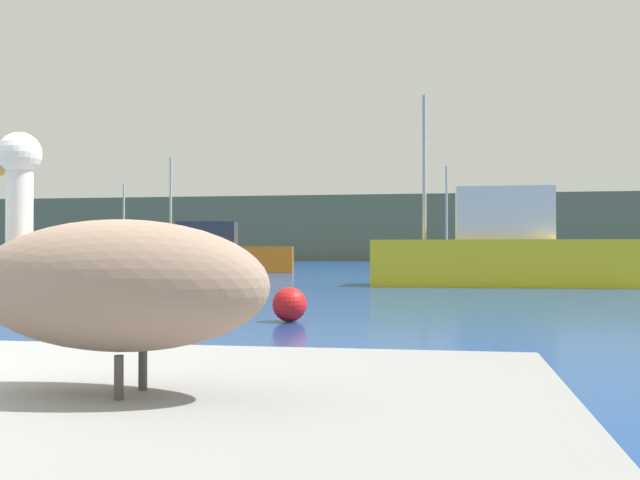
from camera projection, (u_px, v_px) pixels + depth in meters
name	position (u px, v px, depth m)	size (l,w,h in m)	color
hillside_backdrop	(425.00, 229.00, 80.50)	(140.00, 11.63, 6.77)	#5B664C
pelican	(113.00, 282.00, 2.48)	(1.34, 0.54, 0.88)	gray
fishing_boat_white	(101.00, 252.00, 44.06)	(5.38, 2.69, 5.04)	white
fishing_boat_teal	(488.00, 256.00, 39.50)	(7.65, 4.68, 5.49)	teal
fishing_boat_orange	(214.00, 254.00, 36.49)	(7.79, 3.82, 5.63)	orange
fishing_boat_yellow	(503.00, 251.00, 22.27)	(7.77, 2.51, 5.77)	yellow
mooring_buoy	(290.00, 304.00, 11.07)	(0.51, 0.51, 0.51)	red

